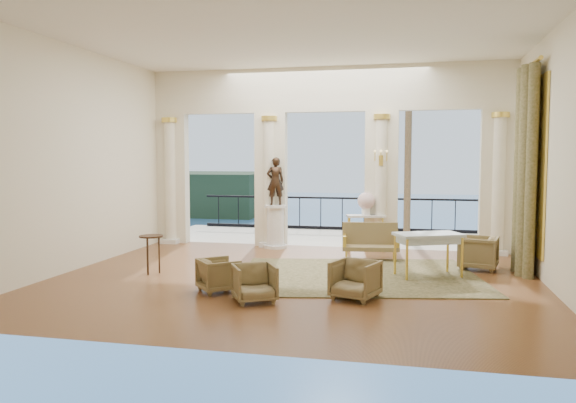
% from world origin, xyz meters
% --- Properties ---
extents(floor, '(9.00, 9.00, 0.00)m').
position_xyz_m(floor, '(0.00, 0.00, 0.00)').
color(floor, '#472413').
rests_on(floor, ground).
extents(room_walls, '(9.00, 9.00, 9.00)m').
position_xyz_m(room_walls, '(0.00, -1.12, 2.88)').
color(room_walls, white).
rests_on(room_walls, ground).
extents(arcade, '(9.00, 0.56, 4.50)m').
position_xyz_m(arcade, '(-0.00, 3.82, 2.58)').
color(arcade, beige).
rests_on(arcade, ground).
extents(terrace, '(10.00, 3.60, 0.10)m').
position_xyz_m(terrace, '(0.00, 5.80, -0.05)').
color(terrace, '#C2B29F').
rests_on(terrace, ground).
extents(balustrade, '(9.00, 0.06, 1.03)m').
position_xyz_m(balustrade, '(0.00, 7.40, 0.41)').
color(balustrade, black).
rests_on(balustrade, terrace).
extents(palm_tree, '(2.00, 2.00, 4.50)m').
position_xyz_m(palm_tree, '(2.00, 6.60, 4.09)').
color(palm_tree, '#4C3823').
rests_on(palm_tree, terrace).
extents(headland, '(22.00, 18.00, 6.00)m').
position_xyz_m(headland, '(-30.00, 70.00, -3.00)').
color(headland, black).
rests_on(headland, sea).
extents(sea, '(160.00, 160.00, 0.00)m').
position_xyz_m(sea, '(0.00, 60.00, -6.00)').
color(sea, '#2B5D9B').
rests_on(sea, ground).
extents(curtain, '(0.33, 1.40, 4.09)m').
position_xyz_m(curtain, '(4.28, 1.50, 2.02)').
color(curtain, '#494924').
rests_on(curtain, ground).
extents(window_frame, '(0.04, 1.60, 3.40)m').
position_xyz_m(window_frame, '(4.47, 1.50, 2.10)').
color(window_frame, '#E5C14B').
rests_on(window_frame, room_walls).
extents(wall_sconce, '(0.30, 0.11, 0.33)m').
position_xyz_m(wall_sconce, '(1.40, 3.51, 2.23)').
color(wall_sconce, '#E5C14B').
rests_on(wall_sconce, arcade).
extents(rug, '(5.02, 4.23, 0.02)m').
position_xyz_m(rug, '(1.19, 0.57, 0.01)').
color(rug, '#2A2F16').
rests_on(rug, ground).
extents(armchair_a, '(0.84, 0.83, 0.65)m').
position_xyz_m(armchair_a, '(-0.26, -1.70, 0.33)').
color(armchair_a, '#4D411E').
rests_on(armchair_a, ground).
extents(armchair_b, '(0.84, 0.81, 0.69)m').
position_xyz_m(armchair_b, '(1.28, -1.19, 0.35)').
color(armchair_b, '#4D411E').
rests_on(armchair_b, ground).
extents(armchair_c, '(0.83, 0.86, 0.75)m').
position_xyz_m(armchair_c, '(3.47, 1.75, 0.38)').
color(armchair_c, '#4D411E').
rests_on(armchair_c, ground).
extents(armchair_d, '(0.83, 0.84, 0.63)m').
position_xyz_m(armchair_d, '(-1.03, -1.20, 0.31)').
color(armchair_d, '#4D411E').
rests_on(armchair_d, ground).
extents(settee, '(1.29, 0.68, 0.82)m').
position_xyz_m(settee, '(1.25, 2.39, 0.41)').
color(settee, '#4D411E').
rests_on(settee, ground).
extents(game_table, '(1.39, 1.11, 0.84)m').
position_xyz_m(game_table, '(2.46, 0.80, 0.75)').
color(game_table, '#A3BBCA').
rests_on(game_table, ground).
extents(pedestal, '(0.59, 0.59, 1.08)m').
position_xyz_m(pedestal, '(-1.20, 3.50, 0.52)').
color(pedestal, silver).
rests_on(pedestal, ground).
extents(statue, '(0.51, 0.43, 1.19)m').
position_xyz_m(statue, '(-1.20, 3.50, 1.68)').
color(statue, '#2F2015').
rests_on(statue, pedestal).
extents(console_table, '(0.98, 0.57, 0.88)m').
position_xyz_m(console_table, '(1.06, 3.55, 0.73)').
color(console_table, silver).
rests_on(console_table, ground).
extents(urn, '(0.42, 0.42, 0.55)m').
position_xyz_m(urn, '(1.06, 3.55, 1.19)').
color(urn, white).
rests_on(urn, console_table).
extents(side_table, '(0.46, 0.46, 0.75)m').
position_xyz_m(side_table, '(-2.82, -0.08, 0.65)').
color(side_table, black).
rests_on(side_table, ground).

